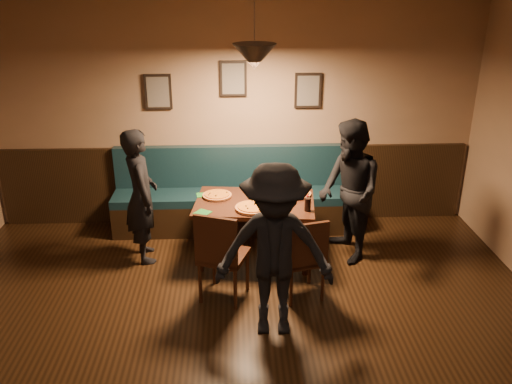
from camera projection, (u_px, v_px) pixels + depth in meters
ceiling at (233, 16)px, 2.75m from camera, size 7.00×7.00×0.00m
wall_back at (234, 115)px, 6.52m from camera, size 6.00×0.00×6.00m
wainscot at (235, 184)px, 6.83m from camera, size 5.88×0.06×1.00m
booth_bench at (235, 192)px, 6.58m from camera, size 3.00×0.60×1.00m
picture_left at (158, 92)px, 6.34m from camera, size 0.32×0.04×0.42m
picture_center at (233, 79)px, 6.32m from camera, size 0.32×0.04×0.42m
picture_right at (308, 90)px, 6.41m from camera, size 0.32×0.04×0.42m
pendant_lamp at (254, 57)px, 5.22m from camera, size 0.44×0.44×0.25m
dining_table at (255, 230)px, 5.95m from camera, size 1.38×0.97×0.69m
chair_near_left at (224, 254)px, 5.17m from camera, size 0.54×0.54×0.96m
chair_near_right at (301, 256)px, 5.21m from camera, size 0.47×0.47×0.87m
diner_left at (141, 196)px, 5.79m from camera, size 0.50×0.63×1.51m
diner_right at (349, 192)px, 5.80m from camera, size 0.76×0.89×1.59m
diner_front at (275, 251)px, 4.55m from camera, size 1.06×0.65×1.59m
pizza_a at (217, 195)px, 5.93m from camera, size 0.37×0.37×0.04m
pizza_b at (252, 208)px, 5.61m from camera, size 0.44×0.44×0.04m
pizza_c at (297, 194)px, 5.98m from camera, size 0.41×0.41×0.04m
soda_glass at (308, 204)px, 5.56m from camera, size 0.08×0.08×0.14m
tabasco_bottle at (308, 198)px, 5.76m from camera, size 0.03×0.03×0.11m
napkin_a at (203, 195)px, 5.99m from camera, size 0.15×0.15×0.01m
napkin_b at (203, 213)px, 5.54m from camera, size 0.21×0.21×0.01m
cutlery_set at (255, 214)px, 5.50m from camera, size 0.18×0.09×0.00m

